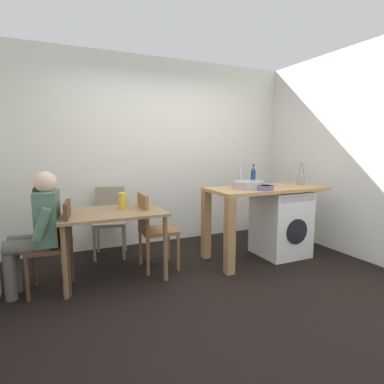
% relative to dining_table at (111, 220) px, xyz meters
% --- Properties ---
extents(ground_plane, '(5.46, 5.46, 0.00)m').
position_rel_dining_table_xyz_m(ground_plane, '(0.89, -0.65, -0.64)').
color(ground_plane, black).
extents(wall_back, '(4.60, 0.10, 2.70)m').
position_rel_dining_table_xyz_m(wall_back, '(0.89, 1.10, 0.71)').
color(wall_back, silver).
rests_on(wall_back, ground_plane).
extents(wall_counter_side, '(0.10, 3.80, 2.70)m').
position_rel_dining_table_xyz_m(wall_counter_side, '(3.04, -0.65, 0.71)').
color(wall_counter_side, silver).
rests_on(wall_counter_side, ground_plane).
extents(dining_table, '(1.10, 0.76, 0.74)m').
position_rel_dining_table_xyz_m(dining_table, '(0.00, 0.00, 0.00)').
color(dining_table, olive).
rests_on(dining_table, ground_plane).
extents(chair_person_seat, '(0.45, 0.45, 0.90)m').
position_rel_dining_table_xyz_m(chair_person_seat, '(-0.55, -0.11, -0.14)').
color(chair_person_seat, '#4C3323').
rests_on(chair_person_seat, ground_plane).
extents(chair_opposite, '(0.41, 0.41, 0.90)m').
position_rel_dining_table_xyz_m(chair_opposite, '(0.48, 0.05, -0.14)').
color(chair_opposite, olive).
rests_on(chair_opposite, ground_plane).
extents(chair_spare_by_wall, '(0.49, 0.49, 0.90)m').
position_rel_dining_table_xyz_m(chair_spare_by_wall, '(0.12, 0.77, -0.14)').
color(chair_spare_by_wall, gray).
rests_on(chair_spare_by_wall, ground_plane).
extents(seated_person, '(0.53, 0.53, 1.20)m').
position_rel_dining_table_xyz_m(seated_person, '(-0.71, -0.09, 0.03)').
color(seated_person, '#595651').
rests_on(seated_person, ground_plane).
extents(kitchen_counter, '(1.50, 0.68, 0.92)m').
position_rel_dining_table_xyz_m(kitchen_counter, '(1.70, -0.17, 0.12)').
color(kitchen_counter, tan).
rests_on(kitchen_counter, ground_plane).
extents(washing_machine, '(0.60, 0.61, 0.86)m').
position_rel_dining_table_xyz_m(washing_machine, '(2.18, -0.17, -0.21)').
color(washing_machine, white).
rests_on(washing_machine, ground_plane).
extents(sink_basin, '(0.38, 0.38, 0.09)m').
position_rel_dining_table_xyz_m(sink_basin, '(1.65, -0.17, 0.32)').
color(sink_basin, '#9EA0A5').
rests_on(sink_basin, kitchen_counter).
extents(tap, '(0.02, 0.02, 0.28)m').
position_rel_dining_table_xyz_m(tap, '(1.65, 0.01, 0.42)').
color(tap, '#B2B2B7').
rests_on(tap, kitchen_counter).
extents(bottle_tall_green, '(0.06, 0.06, 0.28)m').
position_rel_dining_table_xyz_m(bottle_tall_green, '(1.87, 0.04, 0.40)').
color(bottle_tall_green, navy).
rests_on(bottle_tall_green, kitchen_counter).
extents(mixing_bowl, '(0.21, 0.21, 0.06)m').
position_rel_dining_table_xyz_m(mixing_bowl, '(1.75, -0.37, 0.31)').
color(mixing_bowl, slate).
rests_on(mixing_bowl, kitchen_counter).
extents(utensil_crock, '(0.11, 0.11, 0.30)m').
position_rel_dining_table_xyz_m(utensil_crock, '(2.54, -0.12, 0.35)').
color(utensil_crock, gray).
rests_on(utensil_crock, kitchen_counter).
extents(vase, '(0.09, 0.09, 0.18)m').
position_rel_dining_table_xyz_m(vase, '(0.15, 0.10, 0.19)').
color(vase, gold).
rests_on(vase, dining_table).
extents(scissors, '(0.15, 0.06, 0.01)m').
position_rel_dining_table_xyz_m(scissors, '(1.86, -0.27, 0.28)').
color(scissors, '#B2B2B7').
rests_on(scissors, kitchen_counter).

